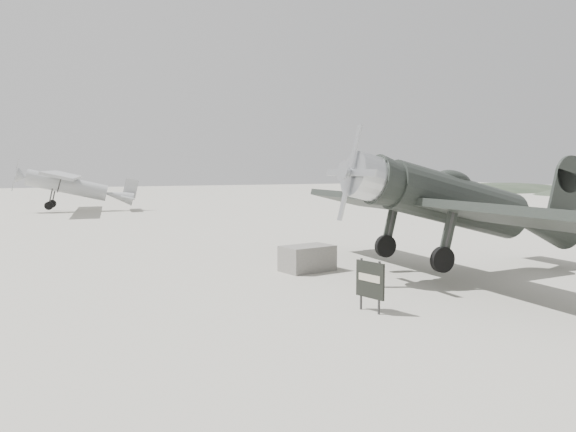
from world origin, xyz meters
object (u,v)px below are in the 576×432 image
Objects in this scene: lowwing_monoplane at (466,205)px; highwing_monoplane at (72,183)px; equipment_block at (307,258)px; sign_board at (370,281)px.

highwing_monoplane is (-9.30, 31.21, -0.02)m from lowwing_monoplane.
lowwing_monoplane is 32.56m from highwing_monoplane.
highwing_monoplane is at bearing 100.23° from equipment_block.
highwing_monoplane is 29.19m from equipment_block.
lowwing_monoplane is 7.74× the size of equipment_block.
equipment_block is 5.23m from sign_board.
highwing_monoplane is at bearing 83.18° from sign_board.
sign_board is at bearing -151.37° from lowwing_monoplane.
highwing_monoplane is 34.09m from sign_board.
equipment_block is (-4.12, 2.54, -1.75)m from lowwing_monoplane.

